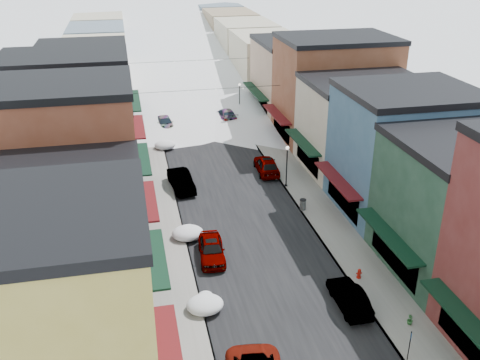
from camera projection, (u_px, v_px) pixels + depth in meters
name	position (u px, v px, depth m)	size (l,w,h in m)	color
road	(186.00, 96.00, 77.83)	(10.00, 160.00, 0.01)	black
sidewalk_left	(141.00, 98.00, 76.53)	(3.20, 160.00, 0.15)	gray
sidewalk_right	(231.00, 93.00, 79.07)	(3.20, 160.00, 0.15)	gray
curb_left	(152.00, 98.00, 76.83)	(0.10, 160.00, 0.15)	slate
curb_right	(221.00, 94.00, 78.77)	(0.10, 160.00, 0.15)	slate
bldg_l_yellow	(36.00, 328.00, 23.10)	(11.30, 8.70, 11.50)	gold
bldg_l_cream	(58.00, 246.00, 31.08)	(11.30, 8.20, 9.50)	#BDAE98
bldg_l_brick_near	(58.00, 170.00, 37.47)	(12.30, 8.20, 12.50)	brown
bldg_l_grayblue	(76.00, 150.00, 45.85)	(11.30, 9.20, 9.00)	slate
bldg_l_brick_far	(70.00, 109.00, 53.25)	(13.30, 9.20, 11.00)	brown
bldg_l_tan	(85.00, 88.00, 62.54)	(11.30, 11.20, 10.00)	#91725F
bldg_r_green	(468.00, 206.00, 35.72)	(11.30, 9.20, 9.50)	#1D3E2D
bldg_r_blue	(404.00, 151.00, 43.52)	(11.30, 9.20, 10.50)	#345877
bldg_r_cream	(363.00, 125.00, 51.93)	(12.30, 9.20, 9.00)	beige
bldg_r_brick_far	(334.00, 89.00, 59.51)	(13.30, 9.20, 11.50)	brown
bldg_r_tan	(298.00, 77.00, 68.62)	(11.30, 11.20, 9.50)	tan
distant_blocks	(170.00, 41.00, 96.62)	(34.00, 55.00, 8.00)	gray
overhead_cables	(197.00, 74.00, 64.14)	(16.40, 15.04, 0.04)	black
car_silver_sedan	(212.00, 249.00, 38.31)	(1.79, 4.44, 1.51)	#ACAFB5
car_dark_hatch	(181.00, 181.00, 48.91)	(1.70, 4.88, 1.61)	black
car_silver_wagon	(165.00, 123.00, 64.45)	(1.95, 4.80, 1.39)	#9C9FA3
car_green_sedan	(349.00, 297.00, 33.30)	(1.50, 4.30, 1.42)	black
car_gray_suv	(267.00, 165.00, 52.26)	(1.96, 4.86, 1.66)	gray
car_black_sedan	(226.00, 115.00, 67.32)	(2.11, 5.18, 1.50)	black
car_lane_silver	(175.00, 102.00, 72.46)	(1.89, 4.70, 1.60)	gray
car_lane_white	(196.00, 81.00, 82.72)	(2.68, 5.81, 1.61)	silver
fire_hydrant	(359.00, 274.00, 36.00)	(0.41, 0.31, 0.70)	red
parking_sign	(410.00, 343.00, 28.64)	(0.12, 0.25, 1.95)	black
trash_can	(303.00, 204.00, 45.00)	(0.55, 0.55, 0.93)	slate
streetlamp_near	(287.00, 161.00, 48.45)	(0.33, 0.33, 3.92)	black
streetlamp_far	(240.00, 95.00, 68.70)	(0.33, 0.33, 4.00)	black
planter_far	(410.00, 320.00, 31.69)	(0.35, 0.35, 0.62)	#2B5F2D
snow_pile_near	(205.00, 304.00, 33.05)	(2.32, 2.62, 0.98)	white
snow_pile_mid	(188.00, 233.00, 40.97)	(2.42, 2.69, 1.02)	white
snow_pile_far	(165.00, 145.00, 58.33)	(2.29, 2.61, 0.97)	white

